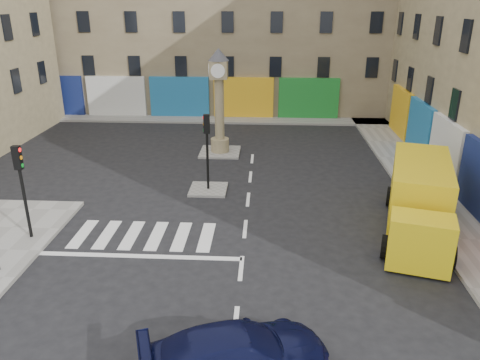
# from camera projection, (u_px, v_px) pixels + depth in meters

# --- Properties ---
(ground) EXTENTS (120.00, 120.00, 0.00)m
(ground) POSITION_uv_depth(u_px,v_px,m) (240.00, 284.00, 15.46)
(ground) COLOR black
(ground) RESTS_ON ground
(sidewalk_right) EXTENTS (2.60, 30.00, 0.15)m
(sidewalk_right) POSITION_uv_depth(u_px,v_px,m) (418.00, 179.00, 24.28)
(sidewalk_right) COLOR gray
(sidewalk_right) RESTS_ON ground
(sidewalk_far) EXTENTS (32.00, 2.40, 0.15)m
(sidewalk_far) POSITION_uv_depth(u_px,v_px,m) (205.00, 119.00, 36.30)
(sidewalk_far) COLOR gray
(sidewalk_far) RESTS_ON ground
(island_near) EXTENTS (1.80, 1.80, 0.12)m
(island_near) POSITION_uv_depth(u_px,v_px,m) (208.00, 189.00, 22.99)
(island_near) COLOR gray
(island_near) RESTS_ON ground
(island_far) EXTENTS (2.40, 2.40, 0.12)m
(island_far) POSITION_uv_depth(u_px,v_px,m) (220.00, 152.00, 28.57)
(island_far) COLOR gray
(island_far) RESTS_ON ground
(building_far) EXTENTS (32.00, 10.00, 17.00)m
(building_far) POSITION_uv_depth(u_px,v_px,m) (211.00, 3.00, 38.63)
(building_far) COLOR #867859
(building_far) RESTS_ON ground
(traffic_light_left_far) EXTENTS (0.28, 0.22, 3.70)m
(traffic_light_left_far) POSITION_uv_depth(u_px,v_px,m) (21.00, 177.00, 17.37)
(traffic_light_left_far) COLOR black
(traffic_light_left_far) RESTS_ON sidewalk_left
(traffic_light_island) EXTENTS (0.28, 0.22, 3.70)m
(traffic_light_island) POSITION_uv_depth(u_px,v_px,m) (207.00, 140.00, 22.07)
(traffic_light_island) COLOR black
(traffic_light_island) RESTS_ON island_near
(clock_pillar) EXTENTS (1.20, 1.20, 6.10)m
(clock_pillar) POSITION_uv_depth(u_px,v_px,m) (219.00, 95.00, 27.30)
(clock_pillar) COLOR tan
(clock_pillar) RESTS_ON island_far
(navy_sedan) EXTENTS (5.08, 3.35, 1.37)m
(navy_sedan) POSITION_uv_depth(u_px,v_px,m) (237.00, 354.00, 11.47)
(navy_sedan) COLOR black
(navy_sedan) RESTS_ON ground
(yellow_van) EXTENTS (4.02, 7.61, 2.65)m
(yellow_van) POSITION_uv_depth(u_px,v_px,m) (419.00, 199.00, 18.75)
(yellow_van) COLOR yellow
(yellow_van) RESTS_ON ground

